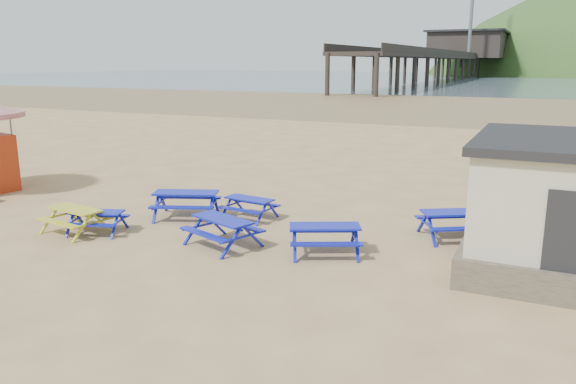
% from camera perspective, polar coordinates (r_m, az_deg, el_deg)
% --- Properties ---
extents(ground, '(400.00, 400.00, 0.00)m').
position_cam_1_polar(ground, '(16.76, -6.52, -3.93)').
color(ground, tan).
rests_on(ground, ground).
extents(wet_sand, '(400.00, 400.00, 0.00)m').
position_cam_1_polar(wet_sand, '(69.32, 18.06, 8.43)').
color(wet_sand, olive).
rests_on(wet_sand, ground).
extents(sea, '(400.00, 400.00, 0.00)m').
position_cam_1_polar(sea, '(183.89, 22.67, 10.60)').
color(sea, '#42525E').
rests_on(sea, ground).
extents(picnic_table_blue_a, '(2.47, 2.25, 0.84)m').
position_cam_1_polar(picnic_table_blue_a, '(18.25, -10.29, -1.27)').
color(picnic_table_blue_a, '#09029E').
rests_on(picnic_table_blue_a, ground).
extents(picnic_table_blue_b, '(1.72, 1.46, 0.66)m').
position_cam_1_polar(picnic_table_blue_b, '(17.91, -3.94, -1.65)').
color(picnic_table_blue_b, '#09029E').
rests_on(picnic_table_blue_b, ground).
extents(picnic_table_blue_c, '(2.39, 2.27, 0.79)m').
position_cam_1_polar(picnic_table_blue_c, '(16.53, 16.62, -3.21)').
color(picnic_table_blue_c, '#09029E').
rests_on(picnic_table_blue_c, ground).
extents(picnic_table_blue_d, '(1.86, 1.67, 0.65)m').
position_cam_1_polar(picnic_table_blue_d, '(17.31, -18.84, -2.89)').
color(picnic_table_blue_d, '#09029E').
rests_on(picnic_table_blue_d, ground).
extents(picnic_table_blue_e, '(2.26, 2.04, 0.78)m').
position_cam_1_polar(picnic_table_blue_e, '(15.30, -6.64, -4.06)').
color(picnic_table_blue_e, '#09029E').
rests_on(picnic_table_blue_e, ground).
extents(picnic_table_blue_f, '(2.27, 2.11, 0.76)m').
position_cam_1_polar(picnic_table_blue_f, '(14.64, 3.76, -4.83)').
color(picnic_table_blue_f, '#09029E').
rests_on(picnic_table_blue_f, ground).
extents(picnic_table_yellow, '(1.97, 1.69, 0.74)m').
position_cam_1_polar(picnic_table_yellow, '(17.51, -20.75, -2.71)').
color(picnic_table_yellow, gold).
rests_on(picnic_table_yellow, ground).
extents(pier, '(24.00, 220.00, 39.29)m').
position_cam_1_polar(pier, '(193.68, 17.50, 12.69)').
color(pier, black).
rests_on(pier, ground).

